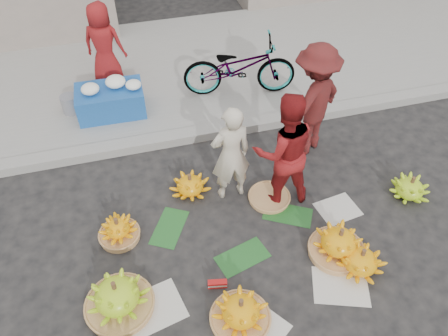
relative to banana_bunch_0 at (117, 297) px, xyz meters
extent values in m
plane|color=black|center=(1.64, 0.48, -0.23)|extent=(80.00, 80.00, 0.00)
cube|color=gray|center=(1.64, 2.68, -0.15)|extent=(40.00, 0.25, 0.15)
cube|color=gray|center=(1.64, 4.78, -0.17)|extent=(40.00, 4.00, 0.12)
cylinder|color=#AF7B49|center=(0.00, 0.00, -0.18)|extent=(0.77, 0.77, 0.09)
cylinder|color=#513420|center=(0.00, 0.00, 0.23)|extent=(0.05, 0.05, 0.12)
cylinder|color=#AF7B49|center=(1.27, -0.52, -0.18)|extent=(0.66, 0.66, 0.09)
cylinder|color=#513420|center=(1.27, -0.52, 0.17)|extent=(0.05, 0.05, 0.12)
cylinder|color=#513420|center=(2.86, -0.24, 0.07)|extent=(0.05, 0.05, 0.12)
cylinder|color=#AF7B49|center=(2.69, 0.03, -0.18)|extent=(0.69, 0.69, 0.09)
cylinder|color=#513420|center=(2.69, 0.03, 0.18)|extent=(0.05, 0.05, 0.12)
cylinder|color=#513420|center=(4.11, 0.67, 0.06)|extent=(0.05, 0.05, 0.12)
cylinder|color=#AF7B49|center=(0.09, 0.99, -0.18)|extent=(0.51, 0.51, 0.09)
cylinder|color=#513420|center=(0.09, 0.99, 0.09)|extent=(0.05, 0.05, 0.12)
cylinder|color=#513420|center=(1.15, 1.54, 0.05)|extent=(0.05, 0.05, 0.12)
cylinder|color=#AF7B49|center=(2.18, 1.10, -0.19)|extent=(0.74, 0.74, 0.07)
cube|color=red|center=(1.13, -0.03, -0.17)|extent=(0.24, 0.12, 0.09)
imported|color=beige|center=(1.69, 1.37, 0.52)|extent=(0.57, 0.39, 1.49)
imported|color=maroon|center=(2.33, 1.15, 0.62)|extent=(0.87, 0.70, 1.70)
imported|color=maroon|center=(3.11, 2.01, 0.66)|extent=(1.32, 1.13, 1.78)
cube|color=#164894|center=(0.25, 3.58, 0.12)|extent=(1.11, 0.71, 0.45)
ellipsoid|color=white|center=(-0.02, 3.53, 0.43)|extent=(0.29, 0.29, 0.16)
ellipsoid|color=white|center=(0.39, 3.62, 0.44)|extent=(0.33, 0.33, 0.18)
ellipsoid|color=white|center=(0.66, 3.49, 0.42)|extent=(0.25, 0.25, 0.14)
cylinder|color=slate|center=(-0.42, 3.77, 0.05)|extent=(0.28, 0.28, 0.32)
imported|color=maroon|center=(0.30, 4.56, 0.63)|extent=(0.85, 0.71, 1.47)
imported|color=gray|center=(2.48, 3.58, 0.40)|extent=(1.02, 2.03, 1.02)
camera|label=1|loc=(0.49, -2.67, 4.39)|focal=35.00mm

